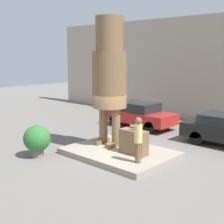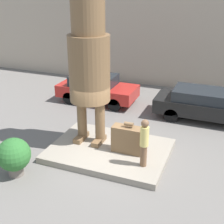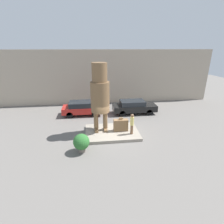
{
  "view_description": "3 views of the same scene",
  "coord_description": "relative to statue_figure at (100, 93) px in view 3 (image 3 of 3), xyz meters",
  "views": [
    {
      "loc": [
        8.41,
        -9.48,
        4.22
      ],
      "look_at": [
        -0.16,
        -0.3,
        1.91
      ],
      "focal_mm": 50.0,
      "sensor_mm": 36.0,
      "label": 1
    },
    {
      "loc": [
        3.88,
        -9.54,
        6.16
      ],
      "look_at": [
        0.16,
        -0.13,
        1.8
      ],
      "focal_mm": 50.0,
      "sensor_mm": 36.0,
      "label": 2
    },
    {
      "loc": [
        -1.63,
        -13.12,
        6.89
      ],
      "look_at": [
        -0.01,
        -0.17,
        2.02
      ],
      "focal_mm": 28.0,
      "sensor_mm": 36.0,
      "label": 3
    }
  ],
  "objects": [
    {
      "name": "pedestal",
      "position": [
        0.91,
        -0.34,
        -3.38
      ],
      "size": [
        4.42,
        3.23,
        0.24
      ],
      "color": "gray",
      "rests_on": "ground_plane"
    },
    {
      "name": "planter_pot",
      "position": [
        -1.51,
        -2.8,
        -2.74
      ],
      "size": [
        1.12,
        1.12,
        1.35
      ],
      "color": "#70665B",
      "rests_on": "ground_plane"
    },
    {
      "name": "parked_car_black",
      "position": [
        3.89,
        4.18,
        -2.72
      ],
      "size": [
        4.71,
        1.81,
        1.46
      ],
      "color": "black",
      "rests_on": "ground_plane"
    },
    {
      "name": "parked_car_red",
      "position": [
        -1.75,
        4.43,
        -2.71
      ],
      "size": [
        4.14,
        1.85,
        1.47
      ],
      "color": "#B2231E",
      "rests_on": "ground_plane"
    },
    {
      "name": "building_backdrop",
      "position": [
        0.91,
        8.59,
        -0.18
      ],
      "size": [
        28.0,
        0.6,
        6.64
      ],
      "color": "tan",
      "rests_on": "ground_plane"
    },
    {
      "name": "statue_figure",
      "position": [
        0.0,
        0.0,
        0.0
      ],
      "size": [
        1.51,
        1.51,
        5.58
      ],
      "color": "brown",
      "rests_on": "pedestal"
    },
    {
      "name": "ground_plane",
      "position": [
        0.91,
        -0.34,
        -3.5
      ],
      "size": [
        60.0,
        60.0,
        0.0
      ],
      "primitive_type": "plane",
      "color": "slate"
    },
    {
      "name": "tourist",
      "position": [
        2.44,
        -1.03,
        -2.31
      ],
      "size": [
        0.29,
        0.29,
        1.73
      ],
      "color": "brown",
      "rests_on": "pedestal"
    },
    {
      "name": "giant_suitcase",
      "position": [
        1.66,
        -0.33,
        -2.75
      ],
      "size": [
        1.2,
        0.48,
        1.2
      ],
      "color": "brown",
      "rests_on": "pedestal"
    }
  ]
}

